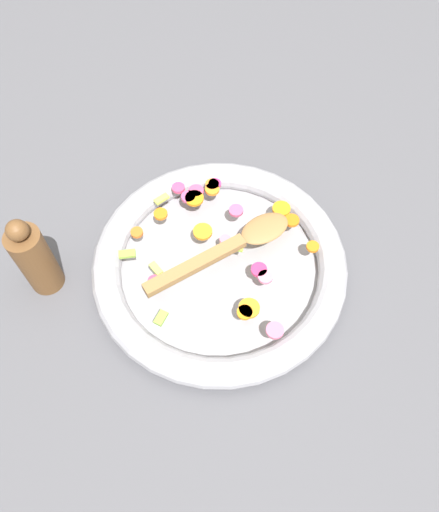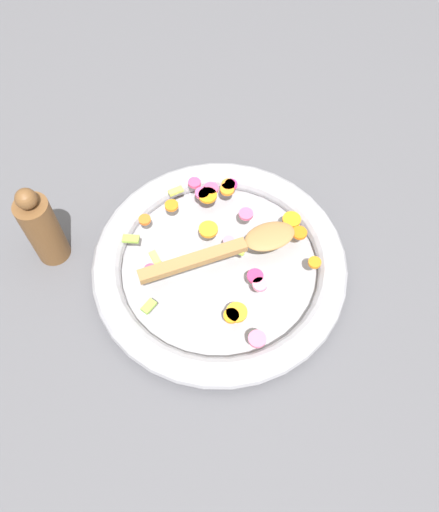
{
  "view_description": "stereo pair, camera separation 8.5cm",
  "coord_description": "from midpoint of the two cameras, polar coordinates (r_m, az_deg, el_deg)",
  "views": [
    {
      "loc": [
        -0.13,
        0.41,
        0.78
      ],
      "look_at": [
        0.0,
        0.0,
        0.05
      ],
      "focal_mm": 35.0,
      "sensor_mm": 36.0,
      "label": 1
    },
    {
      "loc": [
        -0.21,
        0.38,
        0.78
      ],
      "look_at": [
        0.0,
        0.0,
        0.05
      ],
      "focal_mm": 35.0,
      "sensor_mm": 36.0,
      "label": 2
    }
  ],
  "objects": [
    {
      "name": "ground_plane",
      "position": [
        0.89,
        2.71,
        -1.87
      ],
      "size": [
        4.0,
        4.0,
        0.0
      ],
      "primitive_type": "plane",
      "color": "#4C4C51"
    },
    {
      "name": "skillet",
      "position": [
        0.87,
        2.77,
        -1.18
      ],
      "size": [
        0.44,
        0.44,
        0.05
      ],
      "color": "gray",
      "rests_on": "ground_plane"
    },
    {
      "name": "chopped_vegetables",
      "position": [
        0.87,
        3.7,
        2.19
      ],
      "size": [
        0.33,
        0.31,
        0.01
      ],
      "color": "orange",
      "rests_on": "skillet"
    },
    {
      "name": "wooden_spoon",
      "position": [
        0.84,
        4.74,
        0.8
      ],
      "size": [
        0.21,
        0.24,
        0.01
      ],
      "color": "olive",
      "rests_on": "chopped_vegetables"
    },
    {
      "name": "pepper_mill",
      "position": [
        0.88,
        -17.07,
        2.82
      ],
      "size": [
        0.06,
        0.06,
        0.18
      ],
      "color": "brown",
      "rests_on": "ground_plane"
    }
  ]
}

